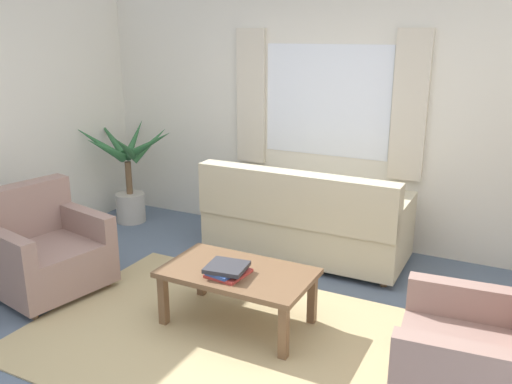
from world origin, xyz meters
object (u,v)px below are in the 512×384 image
at_px(couch, 304,223).
at_px(armchair_left, 43,250).
at_px(coffee_table, 238,277).
at_px(book_stack_on_table, 227,270).
at_px(armchair_right, 483,361).
at_px(potted_plant, 128,173).

height_order(couch, armchair_left, couch).
bearing_deg(coffee_table, book_stack_on_table, -107.93).
bearing_deg(coffee_table, armchair_right, -8.44).
relative_size(armchair_right, coffee_table, 0.83).
distance_m(armchair_right, potted_plant, 4.27).
bearing_deg(book_stack_on_table, coffee_table, 72.07).
relative_size(coffee_table, book_stack_on_table, 3.56).
bearing_deg(book_stack_on_table, potted_plant, 145.07).
bearing_deg(coffee_table, potted_plant, 147.17).
distance_m(couch, coffee_table, 1.36).
height_order(armchair_right, coffee_table, armchair_right).
distance_m(armchair_right, coffee_table, 1.72).
height_order(coffee_table, potted_plant, potted_plant).
bearing_deg(armchair_right, coffee_table, -103.58).
xyz_separation_m(armchair_left, armchair_right, (3.45, -0.02, 0.00)).
bearing_deg(couch, armchair_right, 137.15).
xyz_separation_m(armchair_right, potted_plant, (-3.92, 1.68, 0.23)).
bearing_deg(armchair_right, potted_plant, -118.35).
distance_m(armchair_left, book_stack_on_table, 1.72).
xyz_separation_m(couch, armchair_left, (-1.71, -1.59, -0.01)).
relative_size(couch, armchair_right, 2.09).
bearing_deg(armchair_right, couch, -137.99).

